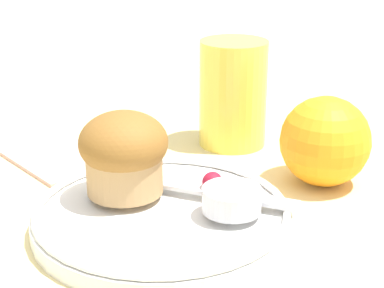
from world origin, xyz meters
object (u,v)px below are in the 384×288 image
object	(u,v)px
butter_knife	(201,190)
juice_glass	(233,94)
orange_fruit	(325,141)
muffin	(119,154)

from	to	relation	value
butter_knife	juice_glass	size ratio (longest dim) A/B	1.38
orange_fruit	juice_glass	bearing A→B (deg)	176.44
muffin	juice_glass	distance (m)	0.19
butter_knife	orange_fruit	bearing A→B (deg)	50.56
muffin	butter_knife	size ratio (longest dim) A/B	0.47
muffin	orange_fruit	xyz separation A→B (m)	(0.07, 0.18, -0.01)
butter_knife	orange_fruit	size ratio (longest dim) A/B	1.86
juice_glass	butter_knife	bearing A→B (deg)	-53.08
butter_knife	orange_fruit	world-z (taller)	orange_fruit
juice_glass	orange_fruit	bearing A→B (deg)	-3.56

